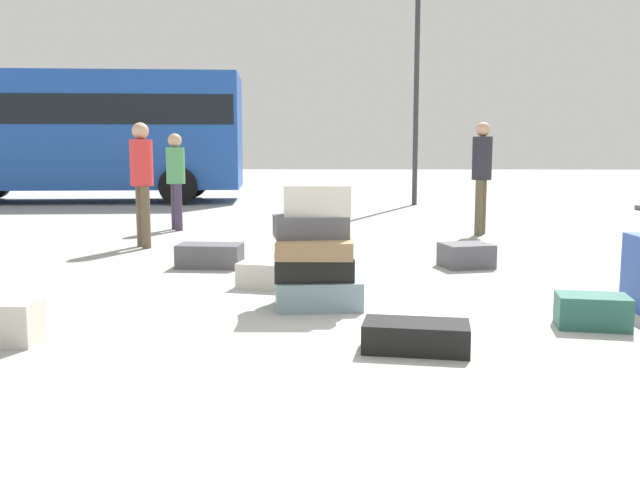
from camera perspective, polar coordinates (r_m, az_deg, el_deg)
ground_plane at (r=5.33m, az=5.10°, el=-6.60°), size 80.00×80.00×0.00m
suitcase_tower at (r=5.63m, az=-0.40°, el=-1.04°), size 0.77×0.66×1.01m
suitcase_black_foreground_near at (r=4.51m, az=8.07°, el=-8.03°), size 0.73×0.45×0.19m
suitcase_cream_right_side at (r=6.54m, az=-3.83°, el=-2.86°), size 0.73×0.57×0.24m
suitcase_charcoal_upright_blue at (r=7.75m, az=12.19°, el=-1.27°), size 0.62×0.56×0.26m
suitcase_charcoal_behind_tower at (r=7.67m, az=-9.23°, el=-1.30°), size 0.73×0.44×0.26m
suitcase_teal_white_trunk at (r=5.41m, az=21.92°, el=-5.58°), size 0.55×0.40×0.24m
person_bearded_onlooker at (r=11.29m, az=-12.04°, el=5.53°), size 0.30×0.31×1.56m
person_tourist_with_camera at (r=9.35m, az=-14.76°, el=5.44°), size 0.30×0.30×1.66m
person_passerby_in_red at (r=10.72m, az=13.45°, el=5.92°), size 0.30×0.32×1.72m
parked_bus at (r=18.17m, az=-19.72°, el=8.82°), size 8.26×3.27×3.15m
lamp_post at (r=16.53m, az=8.20°, el=17.31°), size 0.36×0.36×6.33m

